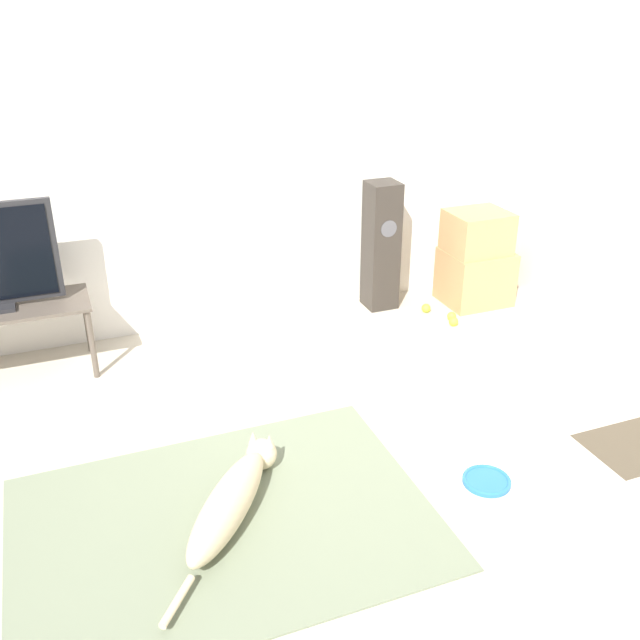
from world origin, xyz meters
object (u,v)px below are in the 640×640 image
Objects in this scene: dog at (232,499)px; floor_speaker at (381,246)px; frisbee at (487,481)px; cardboard_box_lower at (475,277)px; tennis_ball_near_speaker at (426,308)px; cardboard_box_upper at (477,232)px; tennis_ball_by_boxes at (452,316)px; tennis_ball_loose_on_carpet at (454,321)px.

dog is 0.98× the size of floor_speaker.
frisbee is 2.20m from cardboard_box_lower.
cardboard_box_lower is at bearing 6.02° from tennis_ball_near_speaker.
dog is at bearing -143.99° from cardboard_box_upper.
dog is 13.90× the size of tennis_ball_near_speaker.
floor_speaker is (0.42, 2.08, 0.46)m from frisbee.
floor_speaker is at bearing 130.36° from tennis_ball_by_boxes.
cardboard_box_upper is at bearing 59.73° from frisbee.
cardboard_box_upper is 0.65m from tennis_ball_by_boxes.
tennis_ball_by_boxes is (-0.33, -0.24, -0.17)m from cardboard_box_lower.
cardboard_box_lower is (2.33, 1.68, 0.09)m from dog.
cardboard_box_lower reaches higher than dog.
tennis_ball_by_boxes is at bearing -62.06° from tennis_ball_near_speaker.
frisbee is 1.96m from tennis_ball_near_speaker.
cardboard_box_lower is 1.11× the size of cardboard_box_upper.
tennis_ball_near_speaker is (1.90, 1.63, -0.08)m from dog.
floor_speaker is (-0.69, 0.20, 0.27)m from cardboard_box_lower.
cardboard_box_upper is at bearing 37.54° from tennis_ball_by_boxes.
cardboard_box_upper is at bearing -16.08° from floor_speaker.
dog is 1.96× the size of cardboard_box_lower.
floor_speaker is at bearing 163.92° from cardboard_box_upper.
dog is at bearing 170.35° from frisbee.
tennis_ball_near_speaker is at bearing -173.62° from cardboard_box_upper.
dog is 13.90× the size of tennis_ball_by_boxes.
dog is 3.92× the size of frisbee.
tennis_ball_near_speaker is (-0.41, -0.05, -0.52)m from cardboard_box_upper.
cardboard_box_lower is 0.46m from tennis_ball_near_speaker.
dog reaches higher than tennis_ball_loose_on_carpet.
tennis_ball_by_boxes is at bearing 64.35° from frisbee.
cardboard_box_lower is 7.11× the size of tennis_ball_near_speaker.
cardboard_box_upper is (1.10, 1.88, 0.54)m from frisbee.
cardboard_box_lower is 0.35m from cardboard_box_upper.
tennis_ball_near_speaker is at bearing 117.94° from tennis_ball_by_boxes.
frisbee is at bearing -9.65° from dog.
floor_speaker reaches higher than cardboard_box_lower.
tennis_ball_near_speaker is (0.27, -0.24, -0.43)m from floor_speaker.
cardboard_box_lower is 0.77m from floor_speaker.
cardboard_box_upper is 0.70m from tennis_ball_loose_on_carpet.
tennis_ball_by_boxes is at bearing -142.46° from cardboard_box_upper.
cardboard_box_lower is 7.11× the size of tennis_ball_by_boxes.
cardboard_box_lower is 0.50× the size of floor_speaker.
floor_speaker is (1.63, 1.87, 0.36)m from dog.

